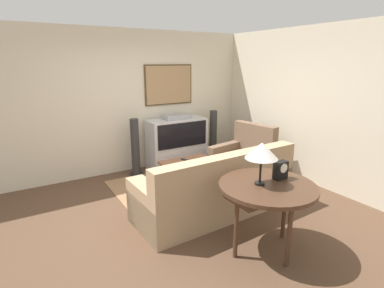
{
  "coord_description": "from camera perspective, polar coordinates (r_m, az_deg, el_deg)",
  "views": [
    {
      "loc": [
        -1.82,
        -3.42,
        2.11
      ],
      "look_at": [
        0.73,
        0.79,
        0.75
      ],
      "focal_mm": 28.0,
      "sensor_mm": 36.0,
      "label": 1
    }
  ],
  "objects": [
    {
      "name": "ground_plane",
      "position": [
        4.41,
        -2.87,
        -13.15
      ],
      "size": [
        12.0,
        12.0,
        0.0
      ],
      "primitive_type": "plane",
      "color": "brown"
    },
    {
      "name": "wall_back",
      "position": [
        5.89,
        -12.91,
        7.7
      ],
      "size": [
        12.0,
        0.1,
        2.7
      ],
      "color": "beige",
      "rests_on": "ground_plane"
    },
    {
      "name": "speaker_tower_right",
      "position": [
        6.56,
        4.04,
        1.37
      ],
      "size": [
        0.27,
        0.27,
        1.09
      ],
      "color": "black",
      "rests_on": "ground_plane"
    },
    {
      "name": "area_rug",
      "position": [
        5.37,
        -1.39,
        -7.6
      ],
      "size": [
        2.41,
        1.69,
        0.01
      ],
      "color": "#99704C",
      "rests_on": "ground_plane"
    },
    {
      "name": "tv",
      "position": [
        6.11,
        -2.9,
        0.28
      ],
      "size": [
        1.19,
        0.51,
        1.09
      ],
      "color": "silver",
      "rests_on": "ground_plane"
    },
    {
      "name": "mantel_clock",
      "position": [
        3.57,
        16.5,
        -4.79
      ],
      "size": [
        0.16,
        0.1,
        0.21
      ],
      "color": "black",
      "rests_on": "console_table"
    },
    {
      "name": "table_lamp",
      "position": [
        3.27,
        13.14,
        -1.33
      ],
      "size": [
        0.35,
        0.35,
        0.48
      ],
      "color": "black",
      "rests_on": "console_table"
    },
    {
      "name": "coffee_table",
      "position": [
        5.25,
        -0.75,
        -3.77
      ],
      "size": [
        0.93,
        0.54,
        0.43
      ],
      "color": "#472D1E",
      "rests_on": "ground_plane"
    },
    {
      "name": "remote",
      "position": [
        5.27,
        -1.37,
        -3.01
      ],
      "size": [
        0.09,
        0.17,
        0.02
      ],
      "color": "black",
      "rests_on": "coffee_table"
    },
    {
      "name": "console_table",
      "position": [
        3.44,
        14.19,
        -8.59
      ],
      "size": [
        1.07,
        1.07,
        0.81
      ],
      "color": "#472D1E",
      "rests_on": "ground_plane"
    },
    {
      "name": "couch",
      "position": [
        4.31,
        4.62,
        -8.98
      ],
      "size": [
        2.31,
        0.97,
        0.95
      ],
      "rotation": [
        0.0,
        0.0,
        3.18
      ],
      "color": "tan",
      "rests_on": "ground_plane"
    },
    {
      "name": "armchair",
      "position": [
        5.8,
        9.74,
        -3.01
      ],
      "size": [
        1.07,
        1.06,
        0.96
      ],
      "rotation": [
        0.0,
        0.0,
        -1.4
      ],
      "color": "brown",
      "rests_on": "ground_plane"
    },
    {
      "name": "wall_right",
      "position": [
        5.66,
        21.2,
        6.7
      ],
      "size": [
        0.06,
        12.0,
        2.7
      ],
      "color": "beige",
      "rests_on": "ground_plane"
    },
    {
      "name": "speaker_tower_left",
      "position": [
        5.75,
        -10.73,
        -0.9
      ],
      "size": [
        0.27,
        0.27,
        1.09
      ],
      "color": "black",
      "rests_on": "ground_plane"
    }
  ]
}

